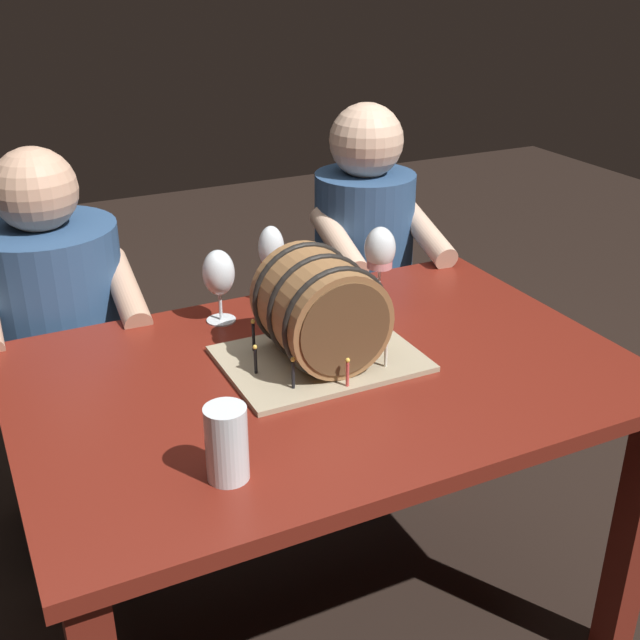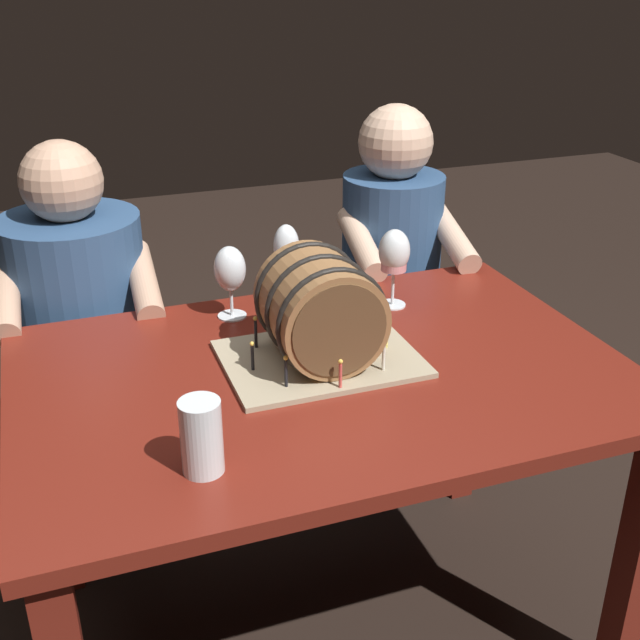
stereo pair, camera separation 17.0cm
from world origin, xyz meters
name	(u,v)px [view 1 (the left image)]	position (x,y,z in m)	size (l,w,h in m)	color
ground_plane	(324,626)	(0.00, 0.00, 0.00)	(8.00, 8.00, 0.00)	black
dining_table	(325,414)	(0.00, 0.00, 0.64)	(1.31, 0.88, 0.75)	maroon
barrel_cake	(320,313)	(0.01, 0.04, 0.87)	(0.42, 0.31, 0.25)	tan
wine_glass_empty	(219,274)	(-0.12, 0.33, 0.87)	(0.08, 0.08, 0.18)	white
wine_glass_rose	(380,252)	(0.28, 0.26, 0.89)	(0.08, 0.08, 0.20)	white
wine_glass_red	(271,252)	(0.04, 0.39, 0.88)	(0.07, 0.07, 0.20)	white
beer_pint	(227,445)	(-0.32, -0.27, 0.82)	(0.07, 0.07, 0.14)	white
person_seated_left	(63,366)	(-0.46, 0.66, 0.54)	(0.42, 0.49, 1.14)	#1B2D46
person_seated_right	(363,309)	(0.46, 0.66, 0.53)	(0.37, 0.47, 1.17)	#1B2D46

